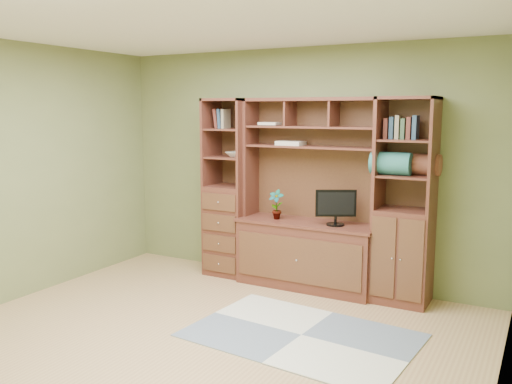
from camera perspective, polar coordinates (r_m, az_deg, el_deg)
The scene contains 11 objects.
room at distance 4.36m, azimuth -6.15°, elevation 0.39°, with size 4.60×4.10×2.64m.
center_hutch at distance 5.81m, azimuth 5.41°, elevation -0.27°, with size 1.54×0.53×2.05m, color #54271D.
left_tower at distance 6.30m, azimuth -2.82°, elevation 0.46°, with size 0.50×0.45×2.05m, color #54271D.
right_tower at distance 5.54m, azimuth 15.38°, elevation -0.99°, with size 0.55×0.45×2.05m, color #54271D.
rug at distance 4.82m, azimuth 4.80°, elevation -14.81°, with size 1.87×1.25×0.01m, color #A5AAAB.
monitor at distance 5.66m, azimuth 8.41°, elevation -0.94°, with size 0.42×0.19×0.52m, color black.
orchid at distance 5.95m, azimuth 2.14°, elevation -1.32°, with size 0.17×0.12×0.33m, color #AA4839.
magazines at distance 5.93m, azimuth 3.68°, elevation 5.16°, with size 0.29×0.21×0.04m, color beige.
bowl at distance 6.21m, azimuth -2.04°, elevation 3.99°, with size 0.24×0.24×0.06m, color beige.
blanket_teal at distance 5.47m, azimuth 14.02°, elevation 2.93°, with size 0.39×0.22×0.22m, color #286962.
blanket_red at distance 5.54m, azimuth 16.97°, elevation 2.80°, with size 0.37×0.21×0.21m, color brown.
Camera 1 is at (2.47, -3.55, 1.92)m, focal length 38.00 mm.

